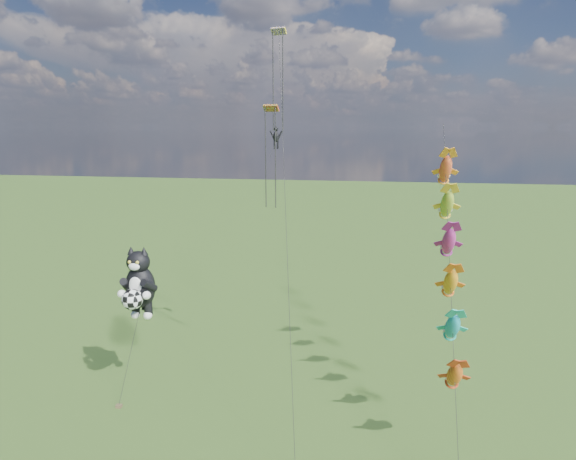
# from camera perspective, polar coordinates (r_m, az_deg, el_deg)

# --- Properties ---
(ground) EXTENTS (300.00, 300.00, 0.00)m
(ground) POSITION_cam_1_polar(r_m,az_deg,el_deg) (35.06, -12.17, -21.46)
(ground) COLOR #1C3D0F
(cat_kite_rig) EXTENTS (2.53, 4.18, 10.96)m
(cat_kite_rig) POSITION_cam_1_polar(r_m,az_deg,el_deg) (36.22, -17.30, -6.12)
(cat_kite_rig) COLOR #4E3E28
(cat_kite_rig) RESTS_ON ground
(fish_windsock_rig) EXTENTS (0.96, 15.97, 19.47)m
(fish_windsock_rig) POSITION_cam_1_polar(r_m,az_deg,el_deg) (31.94, 18.61, -3.61)
(fish_windsock_rig) COLOR #4E3E28
(fish_windsock_rig) RESTS_ON ground
(parafoil_rig) EXTENTS (4.71, 17.08, 26.92)m
(parafoil_rig) POSITION_cam_1_polar(r_m,az_deg,el_deg) (37.14, -1.40, 12.11)
(parafoil_rig) COLOR #4E3E28
(parafoil_rig) RESTS_ON ground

